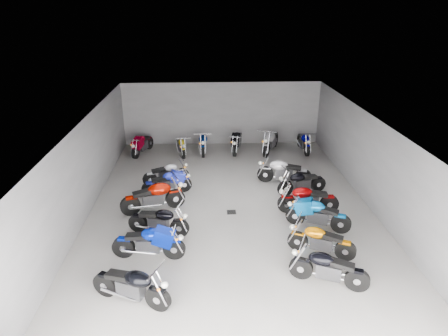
% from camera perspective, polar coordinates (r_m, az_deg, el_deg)
% --- Properties ---
extents(ground, '(14.00, 14.00, 0.00)m').
position_cam_1_polar(ground, '(14.62, 0.93, -5.39)').
color(ground, '#A09D98').
rests_on(ground, ground).
extents(wall_back, '(10.00, 0.10, 3.20)m').
position_cam_1_polar(wall_back, '(20.59, -0.32, 7.76)').
color(wall_back, gray).
rests_on(wall_back, ground).
extents(wall_left, '(0.10, 14.00, 3.20)m').
position_cam_1_polar(wall_left, '(14.51, -19.13, 0.03)').
color(wall_left, gray).
rests_on(wall_left, ground).
extents(wall_right, '(0.10, 14.00, 3.20)m').
position_cam_1_polar(wall_right, '(15.11, 20.25, 0.76)').
color(wall_right, gray).
rests_on(wall_right, ground).
extents(ceiling, '(10.00, 14.00, 0.04)m').
position_cam_1_polar(ceiling, '(13.42, 1.02, 6.84)').
color(ceiling, black).
rests_on(ceiling, wall_back).
extents(drain_grate, '(0.32, 0.32, 0.01)m').
position_cam_1_polar(drain_grate, '(14.18, 1.07, -6.32)').
color(drain_grate, black).
rests_on(drain_grate, ground).
extents(motorcycle_left_a, '(2.03, 0.99, 0.95)m').
position_cam_1_polar(motorcycle_left_a, '(10.31, -13.07, -16.03)').
color(motorcycle_left_a, black).
rests_on(motorcycle_left_a, ground).
extents(motorcycle_left_b, '(2.13, 0.48, 0.94)m').
position_cam_1_polar(motorcycle_left_b, '(11.79, -10.62, -10.43)').
color(motorcycle_left_b, black).
rests_on(motorcycle_left_b, ground).
extents(motorcycle_left_c, '(1.98, 0.66, 0.89)m').
position_cam_1_polar(motorcycle_left_c, '(12.87, -9.26, -7.42)').
color(motorcycle_left_c, black).
rests_on(motorcycle_left_c, ground).
extents(motorcycle_left_d, '(2.24, 0.85, 1.01)m').
position_cam_1_polar(motorcycle_left_d, '(14.24, -9.99, -4.07)').
color(motorcycle_left_d, black).
rests_on(motorcycle_left_d, ground).
extents(motorcycle_left_e, '(1.91, 0.64, 0.86)m').
position_cam_1_polar(motorcycle_left_e, '(15.45, -8.07, -2.10)').
color(motorcycle_left_e, black).
rests_on(motorcycle_left_e, ground).
extents(motorcycle_left_f, '(1.86, 0.69, 0.84)m').
position_cam_1_polar(motorcycle_left_f, '(16.33, -8.20, -0.75)').
color(motorcycle_left_f, black).
rests_on(motorcycle_left_f, ground).
extents(motorcycle_right_a, '(1.95, 0.95, 0.91)m').
position_cam_1_polar(motorcycle_right_a, '(10.98, 14.62, -13.66)').
color(motorcycle_right_a, black).
rests_on(motorcycle_right_a, ground).
extents(motorcycle_right_b, '(1.86, 0.95, 0.87)m').
position_cam_1_polar(motorcycle_right_b, '(12.08, 13.64, -10.02)').
color(motorcycle_right_b, black).
rests_on(motorcycle_right_b, ground).
extents(motorcycle_right_c, '(1.98, 1.00, 0.93)m').
position_cam_1_polar(motorcycle_right_c, '(13.36, 13.18, -6.47)').
color(motorcycle_right_c, black).
rests_on(motorcycle_right_c, ground).
extents(motorcycle_right_d, '(2.15, 0.45, 0.95)m').
position_cam_1_polar(motorcycle_right_d, '(14.25, 11.84, -4.37)').
color(motorcycle_right_d, black).
rests_on(motorcycle_right_d, ground).
extents(motorcycle_right_e, '(1.98, 0.64, 0.88)m').
position_cam_1_polar(motorcycle_right_e, '(15.59, 11.00, -2.01)').
color(motorcycle_right_e, black).
rests_on(motorcycle_right_e, ground).
extents(motorcycle_right_f, '(2.17, 0.68, 0.97)m').
position_cam_1_polar(motorcycle_right_f, '(16.35, 8.51, -0.47)').
color(motorcycle_right_f, black).
rests_on(motorcycle_right_f, ground).
extents(motorcycle_back_a, '(0.81, 1.98, 0.90)m').
position_cam_1_polar(motorcycle_back_a, '(19.81, -11.62, 3.35)').
color(motorcycle_back_a, black).
rests_on(motorcycle_back_a, ground).
extents(motorcycle_back_b, '(0.52, 1.85, 0.82)m').
position_cam_1_polar(motorcycle_back_b, '(19.47, -6.13, 3.21)').
color(motorcycle_back_b, black).
rests_on(motorcycle_back_b, ground).
extents(motorcycle_back_c, '(0.42, 2.16, 0.95)m').
position_cam_1_polar(motorcycle_back_c, '(19.63, -3.01, 3.69)').
color(motorcycle_back_c, black).
rests_on(motorcycle_back_c, ground).
extents(motorcycle_back_d, '(0.64, 2.15, 0.96)m').
position_cam_1_polar(motorcycle_back_d, '(19.76, 1.87, 3.85)').
color(motorcycle_back_d, black).
rests_on(motorcycle_back_d, ground).
extents(motorcycle_back_e, '(1.09, 2.27, 1.06)m').
position_cam_1_polar(motorcycle_back_e, '(19.75, 6.69, 3.86)').
color(motorcycle_back_e, black).
rests_on(motorcycle_back_e, ground).
extents(motorcycle_back_f, '(0.40, 2.05, 0.90)m').
position_cam_1_polar(motorcycle_back_f, '(20.15, 11.33, 3.70)').
color(motorcycle_back_f, black).
rests_on(motorcycle_back_f, ground).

